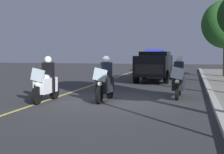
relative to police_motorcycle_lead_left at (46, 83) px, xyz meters
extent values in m
plane|color=#333335|center=(-0.69, 2.31, -0.70)|extent=(80.00, 80.00, 0.00)
cube|color=#B7B5AD|center=(-0.69, 6.15, -0.62)|extent=(48.00, 0.24, 0.15)
cube|color=#E0D14C|center=(-0.69, -0.12, -0.70)|extent=(48.00, 0.12, 0.01)
cylinder|color=black|center=(0.76, -0.02, -0.38)|extent=(0.64, 0.14, 0.64)
cylinder|color=black|center=(-0.74, 0.02, -0.38)|extent=(0.64, 0.16, 0.64)
cube|color=silver|center=(0.03, 0.00, -0.08)|extent=(1.21, 0.47, 0.56)
ellipsoid|color=silver|center=(0.08, 0.00, 0.22)|extent=(0.57, 0.33, 0.24)
cube|color=silver|center=(0.66, -0.02, 0.35)|extent=(0.07, 0.56, 0.53)
sphere|color=#F9F4CC|center=(0.72, -0.02, 0.02)|extent=(0.17, 0.17, 0.17)
sphere|color=red|center=(0.53, -0.17, 0.28)|extent=(0.09, 0.09, 0.09)
sphere|color=#1933F2|center=(0.54, 0.15, 0.28)|extent=(0.09, 0.09, 0.09)
cube|color=black|center=(-0.20, 0.00, 0.48)|extent=(0.29, 0.41, 0.60)
cube|color=black|center=(-0.13, 0.20, -0.08)|extent=(0.18, 0.14, 0.56)
cube|color=black|center=(-0.14, -0.20, -0.08)|extent=(0.18, 0.14, 0.56)
sphere|color=white|center=(-0.18, 0.00, 0.88)|extent=(0.28, 0.28, 0.28)
cylinder|color=black|center=(0.08, 2.10, -0.38)|extent=(0.64, 0.14, 0.64)
cylinder|color=black|center=(-1.42, 2.13, -0.38)|extent=(0.64, 0.16, 0.64)
cube|color=black|center=(-0.65, 2.12, -0.08)|extent=(1.21, 0.47, 0.56)
ellipsoid|color=black|center=(-0.60, 2.12, 0.22)|extent=(0.57, 0.33, 0.24)
cube|color=silver|center=(-0.02, 2.10, 0.35)|extent=(0.07, 0.56, 0.53)
sphere|color=#F9F4CC|center=(0.04, 2.10, 0.02)|extent=(0.17, 0.17, 0.17)
sphere|color=red|center=(-0.16, 1.94, 0.28)|extent=(0.09, 0.09, 0.09)
sphere|color=#1933F2|center=(-0.15, 2.26, 0.28)|extent=(0.09, 0.09, 0.09)
cube|color=black|center=(-0.88, 2.12, 0.48)|extent=(0.29, 0.41, 0.60)
cube|color=black|center=(-0.82, 2.32, -0.08)|extent=(0.18, 0.14, 0.56)
cube|color=black|center=(-0.83, 1.92, -0.08)|extent=(0.18, 0.14, 0.56)
sphere|color=white|center=(-0.86, 2.12, 0.88)|extent=(0.28, 0.28, 0.28)
cylinder|color=black|center=(-1.52, 4.79, -0.38)|extent=(0.64, 0.14, 0.64)
cylinder|color=black|center=(-3.02, 4.83, -0.38)|extent=(0.64, 0.16, 0.64)
cube|color=black|center=(-2.25, 4.81, -0.08)|extent=(1.21, 0.47, 0.56)
ellipsoid|color=black|center=(-2.20, 4.81, 0.22)|extent=(0.57, 0.33, 0.24)
cube|color=silver|center=(-1.62, 4.79, 0.35)|extent=(0.07, 0.56, 0.53)
sphere|color=#F9F4CC|center=(-1.56, 4.79, 0.02)|extent=(0.17, 0.17, 0.17)
sphere|color=red|center=(-1.76, 4.64, 0.28)|extent=(0.09, 0.09, 0.09)
sphere|color=#1933F2|center=(-1.75, 4.96, 0.28)|extent=(0.09, 0.09, 0.09)
cube|color=black|center=(-2.48, 4.81, 0.48)|extent=(0.29, 0.41, 0.60)
cube|color=black|center=(-2.42, 5.01, -0.08)|extent=(0.18, 0.14, 0.56)
cube|color=black|center=(-2.43, 4.61, -0.08)|extent=(0.18, 0.14, 0.56)
sphere|color=silver|center=(-2.46, 4.81, 0.88)|extent=(0.28, 0.28, 0.28)
cube|color=black|center=(-9.95, 3.00, 0.32)|extent=(4.94, 2.02, 1.24)
cube|color=black|center=(-10.25, 3.01, 1.02)|extent=(2.44, 1.80, 0.36)
cube|color=#2633D8|center=(-10.05, 3.00, 1.28)|extent=(0.31, 1.21, 0.14)
cube|color=black|center=(-7.55, 2.94, 0.18)|extent=(0.16, 1.62, 0.56)
cylinder|color=black|center=(-8.37, 3.86, -0.30)|extent=(0.81, 0.30, 0.80)
cylinder|color=black|center=(-8.42, 2.06, -0.30)|extent=(0.81, 0.30, 0.80)
cylinder|color=black|center=(-11.47, 3.94, -0.30)|extent=(0.81, 0.30, 0.80)
cylinder|color=black|center=(-11.52, 2.14, -0.30)|extent=(0.81, 0.30, 0.80)
camera|label=1|loc=(11.69, 5.33, 1.18)|focal=53.95mm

